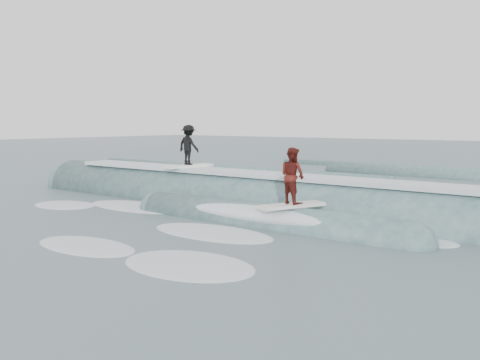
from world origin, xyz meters
The scene contains 6 objects.
ground centered at (0.00, 0.00, 0.00)m, with size 160.00×160.00×0.00m, color #374D51.
breaking_wave centered at (0.26, 3.18, 0.03)m, with size 23.93×4.00×2.43m.
surfer_black centered at (-3.29, 3.49, 2.05)m, with size 1.02×2.06×1.62m.
surfer_red centered at (2.82, 1.29, 1.41)m, with size 1.26×2.06×1.69m.
whitewater centered at (-0.26, -0.80, 0.00)m, with size 14.48×7.23×0.10m.
far_swells centered at (-0.96, 17.65, 0.00)m, with size 38.16×8.65×0.80m.
Camera 1 is at (10.90, -11.34, 3.01)m, focal length 40.00 mm.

